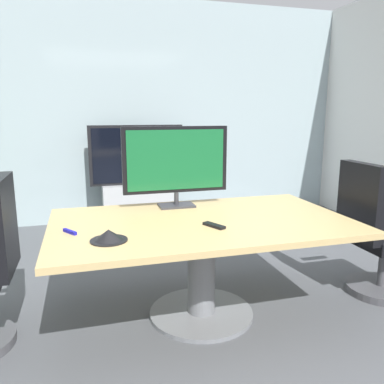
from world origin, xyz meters
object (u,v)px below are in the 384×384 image
(conference_table, at_px, (202,243))
(office_chair_right, at_px, (375,241))
(wall_display_unit, at_px, (138,192))
(remote_control, at_px, (214,226))
(conference_phone, at_px, (109,236))
(tv_monitor, at_px, (176,162))

(conference_table, xyz_separation_m, office_chair_right, (1.45, -0.06, -0.10))
(conference_table, xyz_separation_m, wall_display_unit, (-0.11, 2.47, -0.11))
(conference_table, distance_m, remote_control, 0.26)
(wall_display_unit, relative_size, conference_phone, 5.95)
(tv_monitor, xyz_separation_m, wall_display_unit, (-0.03, 2.03, -0.64))
(remote_control, bearing_deg, conference_table, 72.72)
(conference_table, height_order, conference_phone, conference_phone)
(conference_table, height_order, office_chair_right, office_chair_right)
(conference_phone, bearing_deg, conference_table, 23.34)
(office_chair_right, relative_size, wall_display_unit, 0.83)
(office_chair_right, bearing_deg, conference_phone, 96.90)
(office_chair_right, height_order, tv_monitor, tv_monitor)
(tv_monitor, bearing_deg, wall_display_unit, 90.96)
(wall_display_unit, bearing_deg, tv_monitor, -89.04)
(conference_table, bearing_deg, remote_control, -81.45)
(wall_display_unit, distance_m, remote_control, 2.68)
(remote_control, bearing_deg, tv_monitor, 73.81)
(conference_table, bearing_deg, wall_display_unit, 92.60)
(wall_display_unit, height_order, conference_phone, wall_display_unit)
(conference_table, distance_m, wall_display_unit, 2.48)
(office_chair_right, xyz_separation_m, remote_control, (-1.42, -0.13, 0.28))
(tv_monitor, bearing_deg, conference_phone, -128.77)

